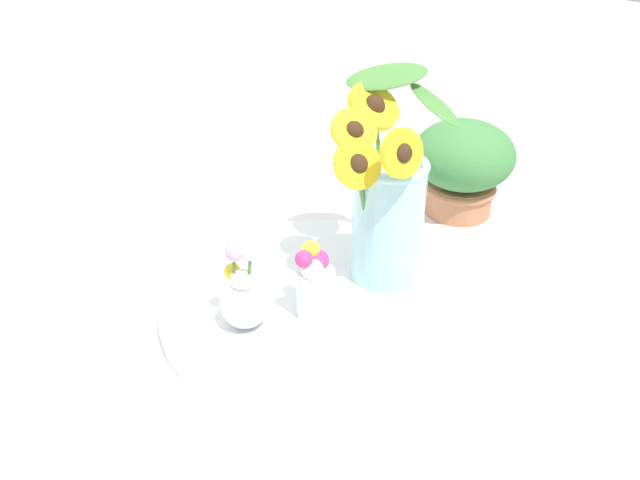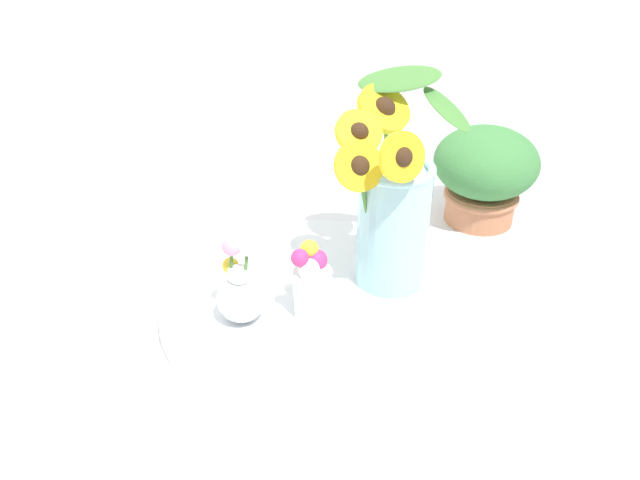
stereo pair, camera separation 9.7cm
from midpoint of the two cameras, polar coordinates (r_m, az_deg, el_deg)
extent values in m
plane|color=silver|center=(1.01, 2.28, -7.83)|extent=(6.00, 6.00, 0.00)
cylinder|color=silver|center=(1.04, 2.69, -5.84)|extent=(0.52, 0.52, 0.02)
cylinder|color=#9ED1D6|center=(1.03, 9.34, 1.07)|extent=(0.12, 0.12, 0.20)
torus|color=#9ED1D6|center=(0.99, 9.86, 6.39)|extent=(0.12, 0.12, 0.01)
cylinder|color=#4C8438|center=(1.04, 9.17, 4.34)|extent=(0.02, 0.08, 0.25)
cylinder|color=yellow|center=(1.02, 8.63, 11.74)|extent=(0.09, 0.08, 0.07)
sphere|color=#382314|center=(1.02, 8.63, 11.74)|extent=(0.04, 0.04, 0.04)
cylinder|color=#4C8438|center=(0.99, 10.06, 2.52)|extent=(0.07, 0.07, 0.21)
cylinder|color=yellow|center=(0.90, 10.61, 7.40)|extent=(0.09, 0.03, 0.09)
sphere|color=#382314|center=(0.90, 10.61, 7.40)|extent=(0.03, 0.03, 0.03)
cylinder|color=#4C8438|center=(1.00, 8.11, 2.90)|extent=(0.05, 0.06, 0.24)
cylinder|color=yellow|center=(0.95, 6.51, 9.68)|extent=(0.08, 0.06, 0.07)
sphere|color=#382314|center=(0.95, 6.51, 9.68)|extent=(0.03, 0.03, 0.03)
cylinder|color=#4C8438|center=(0.99, 7.25, 1.71)|extent=(0.05, 0.01, 0.20)
cylinder|color=yellow|center=(0.93, 6.59, 6.65)|extent=(0.09, 0.05, 0.09)
sphere|color=#382314|center=(0.93, 6.59, 6.65)|extent=(0.03, 0.03, 0.03)
ellipsoid|color=#477F38|center=(1.03, 14.23, 11.47)|extent=(0.06, 0.11, 0.06)
ellipsoid|color=#477F38|center=(1.04, 10.03, 14.24)|extent=(0.14, 0.13, 0.05)
cylinder|color=white|center=(0.97, 2.02, -4.98)|extent=(0.06, 0.06, 0.08)
cylinder|color=#4C8438|center=(0.97, 1.82, -3.55)|extent=(0.02, 0.02, 0.09)
sphere|color=yellow|center=(0.96, 1.91, -0.92)|extent=(0.03, 0.03, 0.03)
cylinder|color=#4C8438|center=(0.96, 1.47, -4.51)|extent=(0.01, 0.01, 0.08)
sphere|color=white|center=(0.94, 1.74, -2.67)|extent=(0.03, 0.03, 0.03)
cylinder|color=#4C8438|center=(0.98, 2.48, -4.06)|extent=(0.02, 0.02, 0.07)
sphere|color=#C6337A|center=(0.96, 2.52, -1.94)|extent=(0.04, 0.04, 0.04)
cylinder|color=#4C8438|center=(0.95, 1.12, -3.66)|extent=(0.01, 0.01, 0.08)
sphere|color=#C6337A|center=(0.92, 1.13, -1.74)|extent=(0.03, 0.03, 0.03)
sphere|color=white|center=(0.97, -4.37, -5.46)|extent=(0.08, 0.08, 0.08)
cylinder|color=white|center=(0.94, -4.48, -3.23)|extent=(0.03, 0.03, 0.02)
cylinder|color=#427533|center=(0.95, -5.25, -3.15)|extent=(0.01, 0.01, 0.09)
sphere|color=pink|center=(0.93, -5.15, -0.70)|extent=(0.03, 0.03, 0.03)
cylinder|color=#427533|center=(0.97, -5.25, -4.35)|extent=(0.01, 0.02, 0.07)
sphere|color=yellow|center=(0.96, -5.34, -2.43)|extent=(0.03, 0.03, 0.03)
cylinder|color=#427533|center=(0.94, -3.97, -3.50)|extent=(0.03, 0.02, 0.09)
sphere|color=white|center=(0.93, -3.68, -0.69)|extent=(0.03, 0.03, 0.03)
cylinder|color=#B7704C|center=(1.33, 16.44, 3.00)|extent=(0.14, 0.14, 0.07)
torus|color=#B7704C|center=(1.32, 16.59, 3.90)|extent=(0.15, 0.15, 0.02)
ellipsoid|color=#3D7A3D|center=(1.29, 17.07, 6.77)|extent=(0.21, 0.21, 0.14)
camera|label=1|loc=(0.05, -87.14, 1.74)|focal=35.00mm
camera|label=2|loc=(0.05, 92.86, -1.74)|focal=35.00mm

